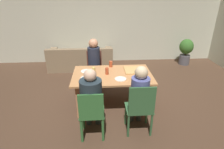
{
  "coord_description": "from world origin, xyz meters",
  "views": [
    {
      "loc": [
        -0.23,
        -3.44,
        2.31
      ],
      "look_at": [
        0.0,
        0.1,
        0.69
      ],
      "focal_mm": 29.58,
      "sensor_mm": 36.0,
      "label": 1
    }
  ],
  "objects": [
    {
      "name": "pizza_box_0",
      "position": [
        0.48,
        0.16,
        0.75
      ],
      "size": [
        0.41,
        0.41,
        0.02
      ],
      "color": "tan",
      "rests_on": "dining_table"
    },
    {
      "name": "person_0",
      "position": [
        0.4,
        -0.78,
        0.73
      ],
      "size": [
        0.3,
        0.48,
        1.24
      ],
      "color": "#393F39",
      "rests_on": "ground"
    },
    {
      "name": "person_2",
      "position": [
        -0.4,
        0.84,
        0.74
      ],
      "size": [
        0.3,
        0.5,
        1.27
      ],
      "color": "#3E3D45",
      "rests_on": "ground"
    },
    {
      "name": "ground_plane",
      "position": [
        0.0,
        0.0,
        0.0
      ],
      "size": [
        20.0,
        20.0,
        0.0
      ],
      "primitive_type": "plane",
      "color": "#4C3526"
    },
    {
      "name": "chair_0",
      "position": [
        0.4,
        -0.92,
        0.54
      ],
      "size": [
        0.45,
        0.39,
        0.97
      ],
      "color": "#336138",
      "rests_on": "ground"
    },
    {
      "name": "plate_0",
      "position": [
        -0.54,
        0.18,
        0.75
      ],
      "size": [
        0.22,
        0.22,
        0.01
      ],
      "color": "white",
      "rests_on": "dining_table"
    },
    {
      "name": "couch",
      "position": [
        -0.86,
        2.21,
        0.27
      ],
      "size": [
        2.0,
        0.88,
        0.73
      ],
      "color": "#8A7356",
      "rests_on": "ground"
    },
    {
      "name": "potted_plant",
      "position": [
        2.62,
        2.33,
        0.49
      ],
      "size": [
        0.45,
        0.45,
        0.87
      ],
      "color": "#55545B",
      "rests_on": "ground"
    },
    {
      "name": "drinking_glass_0",
      "position": [
        -0.01,
        0.41,
        0.81
      ],
      "size": [
        0.08,
        0.08,
        0.13
      ],
      "primitive_type": "cylinder",
      "color": "#B54929",
      "rests_on": "dining_table"
    },
    {
      "name": "back_wall",
      "position": [
        0.0,
        2.89,
        1.35
      ],
      "size": [
        7.63,
        0.12,
        2.7
      ],
      "primitive_type": "cube",
      "color": "beige",
      "rests_on": "ground"
    },
    {
      "name": "drinking_glass_2",
      "position": [
        -0.38,
        0.06,
        0.81
      ],
      "size": [
        0.07,
        0.07,
        0.14
      ],
      "primitive_type": "cylinder",
      "color": "#DBC063",
      "rests_on": "dining_table"
    },
    {
      "name": "drinking_glass_1",
      "position": [
        -0.11,
        0.01,
        0.81
      ],
      "size": [
        0.07,
        0.07,
        0.14
      ],
      "primitive_type": "cylinder",
      "color": "#BC4A29",
      "rests_on": "dining_table"
    },
    {
      "name": "plate_2",
      "position": [
        -0.53,
        -0.16,
        0.75
      ],
      "size": [
        0.21,
        0.21,
        0.03
      ],
      "color": "white",
      "rests_on": "dining_table"
    },
    {
      "name": "person_1",
      "position": [
        -0.4,
        -0.85,
        0.73
      ],
      "size": [
        0.35,
        0.52,
        1.24
      ],
      "color": "#36423D",
      "rests_on": "ground"
    },
    {
      "name": "dining_table",
      "position": [
        0.0,
        0.0,
        0.65
      ],
      "size": [
        1.62,
        1.01,
        0.74
      ],
      "color": "tan",
      "rests_on": "ground"
    },
    {
      "name": "chair_1",
      "position": [
        -0.4,
        -0.98,
        0.49
      ],
      "size": [
        0.41,
        0.39,
        0.91
      ],
      "color": "#346F37",
      "rests_on": "ground"
    },
    {
      "name": "chair_2",
      "position": [
        -0.4,
        0.98,
        0.49
      ],
      "size": [
        0.4,
        0.42,
        0.91
      ],
      "color": "brown",
      "rests_on": "ground"
    },
    {
      "name": "plate_1",
      "position": [
        0.14,
        -0.24,
        0.75
      ],
      "size": [
        0.23,
        0.23,
        0.01
      ],
      "color": "white",
      "rests_on": "dining_table"
    }
  ]
}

